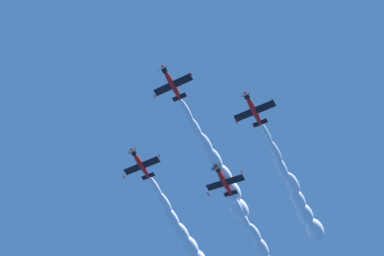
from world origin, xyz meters
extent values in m
ellipsoid|color=red|center=(-0.76, 1.43, 92.58)|extent=(2.39, 7.44, 1.53)
cylinder|color=black|center=(-0.33, -1.91, 92.52)|extent=(1.57, 1.16, 1.47)
cone|color=red|center=(-0.24, -2.63, 92.51)|extent=(0.78, 0.85, 0.70)
cylinder|color=#3F3F47|center=(-0.26, -2.46, 92.52)|extent=(3.19, 0.41, 3.21)
cube|color=black|center=(-0.74, 1.66, 92.41)|extent=(9.04, 2.69, 3.01)
ellipsoid|color=red|center=(3.58, 2.20, 93.80)|extent=(0.46, 1.03, 0.35)
ellipsoid|color=red|center=(-5.05, 1.12, 91.02)|extent=(0.46, 1.03, 0.35)
cube|color=black|center=(-1.19, 4.62, 92.69)|extent=(3.30, 1.40, 1.14)
cube|color=red|center=(-1.37, 4.66, 93.21)|extent=(0.65, 1.25, 1.22)
ellipsoid|color=#1E232D|center=(-0.86, 1.07, 93.01)|extent=(1.16, 1.76, 0.94)
ellipsoid|color=red|center=(10.18, 15.91, 91.89)|extent=(2.43, 7.46, 1.50)
cylinder|color=black|center=(10.61, 12.58, 91.95)|extent=(1.54, 1.19, 1.44)
cone|color=red|center=(10.71, 11.86, 91.96)|extent=(0.77, 0.87, 0.69)
cylinder|color=#3F3F47|center=(10.68, 12.03, 91.96)|extent=(3.10, 0.48, 3.13)
cube|color=black|center=(10.20, 16.14, 91.71)|extent=(9.17, 2.71, 2.60)
ellipsoid|color=red|center=(14.57, 16.73, 92.89)|extent=(0.46, 1.04, 0.34)
ellipsoid|color=red|center=(5.83, 15.55, 90.52)|extent=(0.46, 1.04, 0.34)
cube|color=black|center=(9.75, 19.11, 91.88)|extent=(3.35, 1.41, 0.99)
cube|color=red|center=(9.60, 19.17, 92.42)|extent=(0.60, 1.29, 1.23)
ellipsoid|color=#1E232D|center=(10.10, 15.58, 92.33)|extent=(1.15, 1.78, 0.92)
ellipsoid|color=red|center=(-17.36, 12.32, 93.16)|extent=(2.32, 7.43, 1.68)
cylinder|color=black|center=(-16.93, 8.99, 93.02)|extent=(1.53, 1.15, 1.46)
cone|color=red|center=(-16.84, 8.27, 92.98)|extent=(0.76, 0.84, 0.70)
cylinder|color=#3F3F47|center=(-16.86, 8.44, 92.99)|extent=(3.11, 0.38, 3.12)
cube|color=black|center=(-17.35, 12.56, 93.00)|extent=(9.15, 2.70, 2.60)
ellipsoid|color=red|center=(-12.97, 13.07, 94.17)|extent=(0.44, 1.03, 0.37)
ellipsoid|color=red|center=(-21.73, 12.04, 91.83)|extent=(0.44, 1.03, 0.37)
cube|color=black|center=(-17.79, 15.51, 93.36)|extent=(3.34, 1.41, 1.00)
cube|color=red|center=(-17.94, 15.54, 93.90)|extent=(0.59, 1.24, 1.26)
ellipsoid|color=#1E232D|center=(-17.44, 11.96, 93.59)|extent=(1.12, 1.75, 0.96)
ellipsoid|color=red|center=(-4.05, 25.67, 91.08)|extent=(2.46, 7.46, 1.47)
cylinder|color=black|center=(-3.62, 22.34, 91.09)|extent=(1.60, 1.18, 1.49)
cone|color=red|center=(-3.52, 21.62, 91.09)|extent=(0.80, 0.86, 0.71)
cylinder|color=#3F3F47|center=(-3.55, 21.79, 91.09)|extent=(3.25, 0.46, 3.27)
cube|color=black|center=(-4.02, 25.90, 90.90)|extent=(8.93, 2.68, 3.35)
ellipsoid|color=red|center=(0.23, 26.46, 92.47)|extent=(0.47, 1.03, 0.34)
ellipsoid|color=red|center=(-8.27, 25.34, 89.33)|extent=(0.47, 1.03, 0.34)
cube|color=black|center=(-4.49, 28.87, 91.12)|extent=(3.27, 1.40, 1.25)
cube|color=red|center=(-4.69, 28.91, 91.64)|extent=(0.70, 1.28, 1.19)
ellipsoid|color=#1E232D|center=(-4.17, 25.33, 91.51)|extent=(1.18, 1.78, 0.94)
ellipsoid|color=white|center=(-1.67, 7.89, 92.66)|extent=(2.02, 5.83, 1.37)
ellipsoid|color=white|center=(-2.38, 12.28, 92.86)|extent=(2.45, 5.89, 1.80)
ellipsoid|color=white|center=(-2.64, 16.51, 92.72)|extent=(2.88, 5.95, 2.23)
ellipsoid|color=white|center=(-3.01, 20.57, 92.66)|extent=(3.31, 6.01, 2.66)
ellipsoid|color=white|center=(-3.50, 25.15, 92.74)|extent=(3.74, 6.07, 3.10)
ellipsoid|color=white|center=(-4.20, 29.37, 92.85)|extent=(4.17, 6.13, 3.53)
ellipsoid|color=white|center=(-5.37, 34.06, 92.77)|extent=(4.60, 6.19, 3.96)
ellipsoid|color=white|center=(9.49, 21.99, 92.02)|extent=(2.02, 5.83, 1.37)
ellipsoid|color=white|center=(8.91, 26.62, 91.93)|extent=(2.45, 5.89, 1.80)
ellipsoid|color=white|center=(7.97, 30.62, 92.24)|extent=(2.88, 5.95, 2.23)
ellipsoid|color=white|center=(7.97, 35.36, 92.28)|extent=(3.31, 6.01, 2.66)
ellipsoid|color=white|center=(6.86, 39.62, 92.37)|extent=(3.74, 6.07, 3.10)
ellipsoid|color=white|center=(6.31, 43.51, 92.23)|extent=(4.17, 6.13, 3.53)
ellipsoid|color=white|center=(6.13, 48.37, 92.29)|extent=(4.60, 6.19, 3.96)
ellipsoid|color=white|center=(-17.96, 18.56, 93.24)|extent=(2.02, 5.83, 1.37)
ellipsoid|color=white|center=(-18.56, 22.95, 93.35)|extent=(2.45, 5.89, 1.80)
ellipsoid|color=white|center=(-19.54, 27.19, 93.53)|extent=(2.88, 5.95, 2.23)
ellipsoid|color=white|center=(-20.01, 31.73, 93.56)|extent=(3.31, 6.01, 2.66)
ellipsoid|color=white|center=(-20.41, 35.86, 93.46)|extent=(3.74, 6.07, 3.10)
ellipsoid|color=white|center=(-4.86, 32.16, 91.11)|extent=(2.02, 5.83, 1.37)
ellipsoid|color=white|center=(-5.71, 36.24, 91.25)|extent=(2.45, 5.89, 1.80)
ellipsoid|color=white|center=(-5.73, 40.67, 91.39)|extent=(2.88, 5.95, 2.23)
ellipsoid|color=white|center=(-6.33, 44.64, 91.26)|extent=(3.31, 6.01, 2.66)
camera|label=1|loc=(13.21, -11.05, 1.44)|focal=41.17mm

